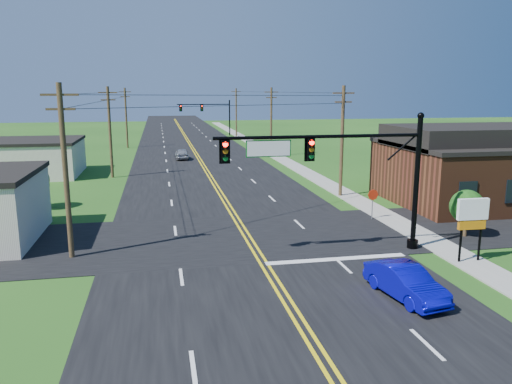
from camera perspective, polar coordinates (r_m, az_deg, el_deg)
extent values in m
plane|color=#1E4614|center=(19.08, 4.91, -15.33)|extent=(260.00, 260.00, 0.00)
cube|color=black|center=(67.06, -6.87, 4.10)|extent=(16.00, 220.00, 0.04)
cube|color=black|center=(29.99, -1.39, -5.10)|extent=(70.00, 10.00, 0.04)
cube|color=gray|center=(59.00, 4.11, 3.16)|extent=(2.00, 160.00, 0.08)
cylinder|color=black|center=(28.32, 17.85, 0.79)|extent=(0.28, 0.28, 7.20)
cylinder|color=black|center=(29.10, 17.44, -5.70)|extent=(0.60, 0.60, 0.50)
sphere|color=black|center=(27.91, 18.32, 8.28)|extent=(0.36, 0.36, 0.36)
cylinder|color=black|center=(25.75, 7.36, 6.30)|extent=(11.00, 0.18, 0.18)
cube|color=#056115|center=(25.09, 1.45, 4.99)|extent=(2.30, 0.06, 0.85)
cylinder|color=black|center=(97.42, -3.04, 8.57)|extent=(0.28, 0.28, 7.20)
cylinder|color=black|center=(97.65, -3.02, 6.61)|extent=(0.60, 0.60, 0.50)
sphere|color=black|center=(97.30, -3.06, 10.75)|extent=(0.36, 0.36, 0.36)
cylinder|color=black|center=(96.75, -6.03, 9.93)|extent=(10.00, 0.18, 0.18)
cube|color=#056115|center=(96.54, -7.94, 9.55)|extent=(2.30, 0.06, 0.85)
cube|color=#562C18|center=(42.83, 24.51, 1.89)|extent=(14.00, 11.00, 4.40)
cube|color=black|center=(42.55, 24.77, 5.01)|extent=(14.20, 11.20, 0.30)
cube|color=silver|center=(56.59, -25.54, 3.40)|extent=(12.00, 9.00, 3.40)
cube|color=black|center=(56.39, -25.70, 5.26)|extent=(12.20, 9.20, 0.30)
cylinder|color=#3E2B1C|center=(27.07, -20.93, 2.04)|extent=(0.28, 0.28, 9.00)
cube|color=#3E2B1C|center=(26.76, -21.54, 10.30)|extent=(1.80, 0.12, 0.12)
cube|color=#3E2B1C|center=(26.77, -21.43, 8.81)|extent=(1.40, 0.12, 0.12)
cylinder|color=#3E2B1C|center=(51.72, -16.34, 6.52)|extent=(0.28, 0.28, 9.00)
cube|color=#3E2B1C|center=(51.55, -16.58, 10.84)|extent=(1.80, 0.12, 0.12)
cube|color=#3E2B1C|center=(51.56, -16.54, 10.06)|extent=(1.40, 0.12, 0.12)
cylinder|color=#3E2B1C|center=(78.59, -14.61, 8.17)|extent=(0.28, 0.28, 9.00)
cube|color=#3E2B1C|center=(78.48, -14.76, 11.01)|extent=(1.80, 0.12, 0.12)
cube|color=#3E2B1C|center=(78.48, -14.73, 10.50)|extent=(1.40, 0.12, 0.12)
cylinder|color=#3E2B1C|center=(41.23, 9.80, 5.65)|extent=(0.28, 0.28, 9.00)
cube|color=#3E2B1C|center=(41.02, 9.98, 11.08)|extent=(1.80, 0.12, 0.12)
cube|color=#3E2B1C|center=(41.03, 9.95, 10.10)|extent=(1.40, 0.12, 0.12)
cylinder|color=#3E2B1C|center=(66.10, 1.75, 7.97)|extent=(0.28, 0.28, 9.00)
cube|color=#3E2B1C|center=(65.97, 1.77, 11.35)|extent=(1.80, 0.12, 0.12)
cube|color=#3E2B1C|center=(65.98, 1.77, 10.74)|extent=(1.40, 0.12, 0.12)
cylinder|color=#3E2B1C|center=(95.55, -2.27, 9.06)|extent=(0.28, 0.28, 9.00)
cube|color=#3E2B1C|center=(95.46, -2.29, 11.40)|extent=(1.80, 0.12, 0.12)
cube|color=#3E2B1C|center=(95.46, -2.29, 10.98)|extent=(1.40, 0.12, 0.12)
cylinder|color=#3E2B1C|center=(47.79, 14.92, 1.89)|extent=(0.24, 0.24, 1.85)
sphere|color=#16380D|center=(47.55, 15.03, 3.89)|extent=(3.00, 3.00, 3.00)
cylinder|color=#3E2B1C|center=(32.36, 22.80, -3.60)|extent=(0.24, 0.24, 1.32)
sphere|color=#16380D|center=(32.09, 22.96, -1.53)|extent=(2.00, 2.00, 2.00)
cylinder|color=#3E2B1C|center=(40.20, -24.05, -0.72)|extent=(0.24, 0.24, 1.54)
sphere|color=#16380D|center=(39.95, -24.21, 1.24)|extent=(2.40, 2.40, 2.40)
imported|color=#0808B8|center=(22.13, 16.71, -9.92)|extent=(2.18, 4.41, 1.39)
imported|color=#A1A2A6|center=(64.09, -8.47, 4.30)|extent=(1.62, 3.99, 1.36)
cylinder|color=slate|center=(34.62, 13.15, -1.51)|extent=(0.07, 0.07, 1.95)
cylinder|color=#B2210A|center=(34.44, 13.23, -0.31)|extent=(0.74, 0.05, 0.74)
cylinder|color=black|center=(27.15, 22.41, -4.27)|extent=(0.13, 0.13, 3.24)
cylinder|color=black|center=(27.75, 24.28, -4.10)|extent=(0.13, 0.13, 3.24)
cube|color=white|center=(27.17, 23.55, -1.81)|extent=(1.62, 0.26, 1.08)
cube|color=#CC720C|center=(27.36, 23.42, -3.46)|extent=(1.44, 0.23, 0.45)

